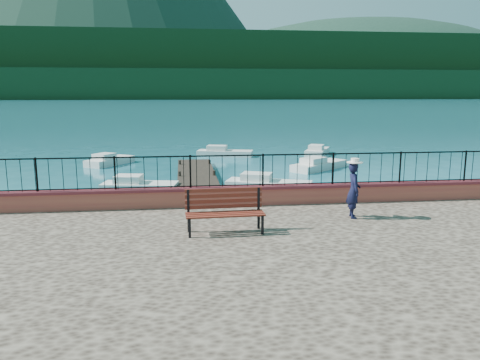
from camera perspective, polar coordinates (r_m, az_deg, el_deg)
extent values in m
plane|color=#19596B|center=(11.47, 7.47, -13.11)|extent=(2000.00, 2000.00, 0.00)
cube|color=#A5513B|center=(14.45, 3.96, -1.80)|extent=(28.00, 0.46, 0.58)
cube|color=black|center=(14.30, 3.99, 1.19)|extent=(27.00, 0.05, 0.95)
cube|color=#2D231C|center=(22.60, -5.11, -0.73)|extent=(2.00, 16.00, 0.30)
cube|color=black|center=(310.18, -6.72, 11.45)|extent=(900.00, 60.00, 18.00)
cube|color=black|center=(370.56, -6.85, 13.32)|extent=(900.00, 120.00, 44.00)
ellipsoid|color=#142D23|center=(612.12, 14.47, 9.95)|extent=(448.00, 384.00, 180.00)
cube|color=black|center=(11.48, -1.82, -5.34)|extent=(1.94, 0.65, 0.48)
cube|color=maroon|center=(11.63, -2.01, -2.42)|extent=(1.92, 0.14, 0.59)
imported|color=black|center=(13.15, 13.69, -1.23)|extent=(0.44, 0.60, 1.53)
cylinder|color=white|center=(13.00, 13.85, 2.33)|extent=(0.44, 0.44, 0.12)
cube|color=silver|center=(22.36, -12.14, -0.39)|extent=(3.64, 1.88, 0.80)
cube|color=silver|center=(22.37, 3.54, -0.17)|extent=(4.21, 2.66, 0.80)
cube|color=silver|center=(28.66, 9.67, 2.10)|extent=(4.08, 3.65, 0.80)
cube|color=silver|center=(31.21, -15.58, 2.56)|extent=(2.95, 3.56, 0.80)
cube|color=silver|center=(34.00, -1.85, 3.59)|extent=(4.17, 2.28, 0.80)
cube|color=silver|center=(35.40, 9.41, 3.73)|extent=(2.65, 3.56, 0.80)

